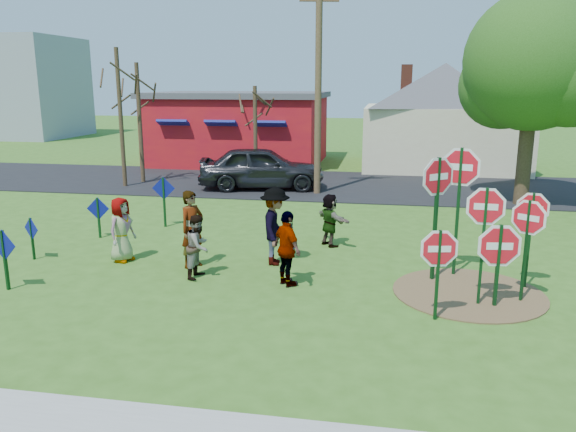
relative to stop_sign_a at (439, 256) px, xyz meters
name	(u,v)px	position (x,y,z in m)	size (l,w,h in m)	color
ground	(272,267)	(-3.68, 2.50, -1.27)	(120.00, 120.00, 0.00)	#37601B
road	(324,185)	(-3.68, 14.00, -1.25)	(120.00, 7.50, 0.04)	black
dirt_patch	(468,293)	(0.82, 1.50, -1.26)	(3.20, 3.20, 0.03)	brown
red_building	(240,127)	(-9.18, 20.49, 0.69)	(9.40, 7.69, 3.90)	maroon
cream_house	(443,112)	(1.82, 20.50, 1.65)	(9.40, 9.40, 6.50)	beige
distant_building	(12,88)	(-31.68, 32.50, 2.73)	(10.00, 8.00, 8.00)	#8C939E
stop_sign_a	(439,256)	(0.00, 0.00, 0.00)	(0.96, 0.20, 1.89)	#0F3817
stop_sign_b	(460,179)	(0.63, 2.69, 1.01)	(1.15, 0.37, 3.16)	#0F3817
stop_sign_c	(485,219)	(0.92, 0.90, 0.52)	(1.03, 0.09, 2.56)	#0F3817
stop_sign_d	(532,216)	(2.08, 2.07, 0.35)	(0.90, 0.21, 2.26)	#0F3817
stop_sign_e	(499,250)	(1.23, 0.85, -0.09)	(1.17, 0.16, 1.86)	#0F3817
stop_sign_f	(528,226)	(1.82, 1.23, 0.34)	(0.80, 0.57, 2.27)	#0F3817
stop_sign_g	(437,190)	(0.10, 2.25, 0.82)	(0.94, 0.72, 2.98)	#0F3817
blue_diamond_a	(4,253)	(-9.06, 0.01, -0.43)	(0.68, 0.16, 1.36)	#0F3817
blue_diamond_b	(32,234)	(-9.81, 2.06, -0.59)	(0.53, 0.26, 1.11)	#0F3817
blue_diamond_c	(98,213)	(-9.17, 4.28, -0.54)	(0.66, 0.07, 1.20)	#0F3817
blue_diamond_d	(164,196)	(-7.79, 5.83, -0.28)	(0.72, 0.07, 1.59)	#0F3817
person_a	(121,230)	(-7.51, 2.35, -0.45)	(0.80, 0.52, 1.64)	#444889
person_b	(192,229)	(-5.60, 2.23, -0.33)	(0.69, 0.45, 1.90)	#28795F
person_c	(198,246)	(-5.22, 1.53, -0.53)	(0.72, 0.56, 1.48)	brown
person_d	(275,226)	(-3.66, 2.78, -0.30)	(1.25, 0.72, 1.94)	#2D2D31
person_e	(287,249)	(-3.10, 1.32, -0.42)	(1.00, 0.42, 1.70)	#522E5F
person_f	(330,220)	(-2.49, 4.62, -0.54)	(1.36, 0.43, 1.46)	#1B5637
suv	(262,167)	(-6.19, 12.58, -0.34)	(2.10, 5.22, 1.78)	#2F2E33
utility_pole	(318,82)	(-3.75, 11.94, 3.17)	(2.04, 0.57, 8.45)	#4C3823
leafy_tree	(537,69)	(4.04, 11.16, 3.60)	(5.32, 4.86, 7.56)	#382819
bare_tree_west	(119,98)	(-12.16, 12.10, 2.50)	(1.80, 1.80, 5.83)	#382819
bare_tree_east	(255,119)	(-7.53, 17.27, 1.35)	(1.80, 1.80, 4.05)	#382819
bare_tree_mid	(139,106)	(-11.84, 13.26, 2.13)	(1.80, 1.80, 5.26)	#382819
bare_tree_extra	(255,120)	(-6.96, 14.80, 1.49)	(1.80, 1.80, 4.27)	#382819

